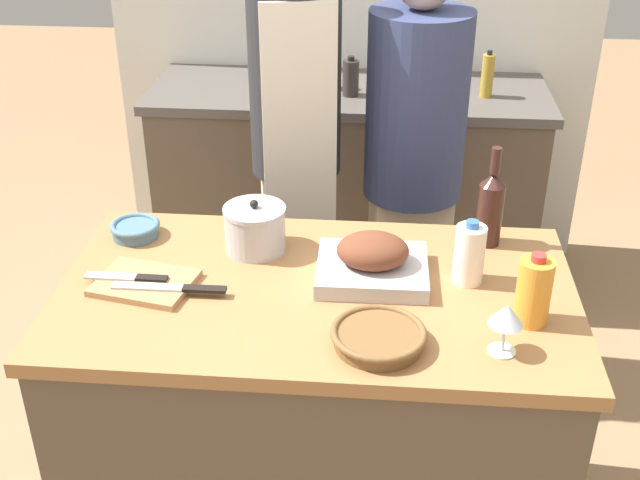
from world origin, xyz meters
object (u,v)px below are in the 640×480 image
object	(u,v)px
condiment_bottle_short	(323,69)
condiment_bottle_extra	(487,76)
wine_glass_left	(506,317)
knife_chef	(173,288)
wine_bottle_green	(490,207)
knife_paring	(129,277)
wicker_basket	(378,337)
mixing_bowl	(135,229)
cutting_board	(145,283)
juice_jug	(534,291)
milk_jug	(469,254)
person_cook_aproned	(296,130)
stock_pot	(255,228)
roasting_pan	(372,262)
condiment_bottle_tall	(351,78)
person_cook_guest	(413,163)

from	to	relation	value
condiment_bottle_short	condiment_bottle_extra	size ratio (longest dim) A/B	0.95
wine_glass_left	knife_chef	size ratio (longest dim) A/B	0.44
wine_bottle_green	wine_glass_left	distance (m)	0.52
wine_bottle_green	knife_paring	distance (m)	1.02
wicker_basket	condiment_bottle_short	xyz separation A→B (m)	(-0.28, 1.77, 0.09)
knife_chef	condiment_bottle_short	size ratio (longest dim) A/B	1.63
mixing_bowl	knife_paring	size ratio (longest dim) A/B	0.66
cutting_board	juice_jug	world-z (taller)	juice_jug
milk_jug	person_cook_aproned	bearing A→B (deg)	125.98
stock_pot	wine_glass_left	xyz separation A→B (m)	(0.65, -0.43, 0.03)
wine_glass_left	wine_bottle_green	bearing A→B (deg)	88.61
roasting_pan	knife_chef	world-z (taller)	roasting_pan
wine_bottle_green	person_cook_aproned	world-z (taller)	person_cook_aproned
milk_jug	condiment_bottle_short	bearing A→B (deg)	109.15
wicker_basket	condiment_bottle_tall	xyz separation A→B (m)	(-0.16, 1.69, 0.08)
wine_glass_left	condiment_bottle_tall	size ratio (longest dim) A/B	0.79
wine_glass_left	person_cook_aproned	distance (m)	1.21
cutting_board	milk_jug	size ratio (longest dim) A/B	1.57
milk_jug	wine_glass_left	distance (m)	0.31
mixing_bowl	knife_chef	world-z (taller)	mixing_bowl
cutting_board	knife_chef	world-z (taller)	knife_chef
condiment_bottle_extra	person_cook_aproned	world-z (taller)	person_cook_aproned
wine_bottle_green	condiment_bottle_tall	bearing A→B (deg)	111.33
mixing_bowl	person_cook_aproned	xyz separation A→B (m)	(0.41, 0.58, 0.09)
person_cook_aproned	cutting_board	bearing A→B (deg)	-121.99
cutting_board	condiment_bottle_extra	size ratio (longest dim) A/B	1.45
cutting_board	person_cook_guest	size ratio (longest dim) A/B	0.17
roasting_pan	cutting_board	xyz separation A→B (m)	(-0.60, -0.10, -0.04)
milk_jug	person_cook_guest	xyz separation A→B (m)	(-0.13, 0.79, -0.09)
roasting_pan	stock_pot	size ratio (longest dim) A/B	1.69
cutting_board	condiment_bottle_tall	size ratio (longest dim) A/B	1.69
mixing_bowl	wine_bottle_green	world-z (taller)	wine_bottle_green
knife_paring	condiment_bottle_extra	xyz separation A→B (m)	(1.07, 1.51, 0.10)
person_cook_aproned	wicker_basket	bearing A→B (deg)	-85.47
stock_pot	wine_bottle_green	distance (m)	0.67
stock_pot	condiment_bottle_short	world-z (taller)	condiment_bottle_short
person_cook_aproned	person_cook_guest	world-z (taller)	person_cook_aproned
stock_pot	person_cook_guest	size ratio (longest dim) A/B	0.11
roasting_pan	person_cook_guest	xyz separation A→B (m)	(0.12, 0.79, -0.06)
juice_jug	person_cook_aproned	xyz separation A→B (m)	(-0.68, 0.92, 0.03)
juice_jug	person_cook_guest	xyz separation A→B (m)	(-0.27, 0.97, -0.10)
wicker_basket	person_cook_guest	distance (m)	1.10
wine_glass_left	knife_chef	world-z (taller)	wine_glass_left
milk_jug	knife_chef	distance (m)	0.78
cutting_board	knife_paring	world-z (taller)	knife_paring
roasting_pan	stock_pot	bearing A→B (deg)	159.49
cutting_board	wine_glass_left	bearing A→B (deg)	-12.86
cutting_board	person_cook_guest	distance (m)	1.14
mixing_bowl	person_cook_aproned	bearing A→B (deg)	54.98
person_cook_guest	wine_glass_left	bearing A→B (deg)	-90.11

